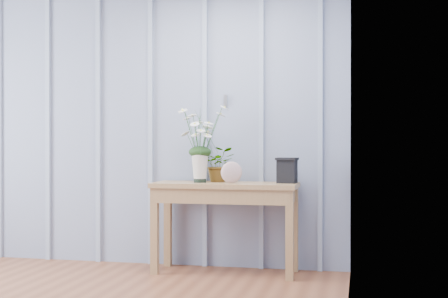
% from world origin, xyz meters
% --- Properties ---
extents(room_shell, '(4.00, 4.50, 2.50)m').
position_xyz_m(room_shell, '(0.00, 0.92, 1.99)').
color(room_shell, '#818BA6').
rests_on(room_shell, ground).
extents(sideboard, '(1.20, 0.45, 0.75)m').
position_xyz_m(sideboard, '(0.99, 1.99, 0.64)').
color(sideboard, olive).
rests_on(sideboard, ground).
extents(daisy_vase, '(0.46, 0.35, 0.66)m').
position_xyz_m(daisy_vase, '(0.78, 1.96, 1.16)').
color(daisy_vase, black).
rests_on(daisy_vase, sideboard).
extents(spider_plant, '(0.30, 0.28, 0.29)m').
position_xyz_m(spider_plant, '(0.91, 2.11, 0.90)').
color(spider_plant, '#163313').
rests_on(spider_plant, sideboard).
extents(felt_disc_vessel, '(0.18, 0.12, 0.18)m').
position_xyz_m(felt_disc_vessel, '(1.05, 1.93, 0.84)').
color(felt_disc_vessel, '#915465').
rests_on(felt_disc_vessel, sideboard).
extents(carved_box, '(0.19, 0.15, 0.21)m').
position_xyz_m(carved_box, '(1.49, 2.04, 0.86)').
color(carved_box, black).
rests_on(carved_box, sideboard).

